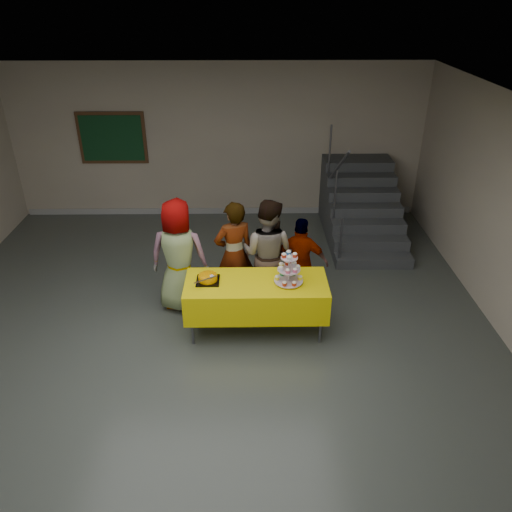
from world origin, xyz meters
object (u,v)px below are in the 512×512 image
at_px(schoolchild_b, 234,254).
at_px(noticeboard, 112,138).
at_px(schoolchild_d, 301,262).
at_px(schoolchild_a, 179,256).
at_px(staircase, 359,207).
at_px(schoolchild_c, 267,253).
at_px(bake_table, 256,296).
at_px(cupcake_stand, 289,271).
at_px(bear_cake, 208,277).

bearing_deg(schoolchild_b, noticeboard, -74.53).
distance_m(schoolchild_d, noticeboard, 4.80).
distance_m(schoolchild_a, staircase, 4.02).
bearing_deg(schoolchild_c, schoolchild_a, 27.16).
xyz_separation_m(bake_table, schoolchild_c, (0.17, 0.71, 0.26)).
bearing_deg(schoolchild_d, cupcake_stand, 84.70).
bearing_deg(bake_table, cupcake_stand, -2.39).
bearing_deg(staircase, bear_cake, -130.34).
bearing_deg(staircase, cupcake_stand, -116.67).
distance_m(bear_cake, schoolchild_d, 1.46).
distance_m(cupcake_stand, schoolchild_d, 0.80).
distance_m(cupcake_stand, schoolchild_a, 1.63).
xyz_separation_m(schoolchild_a, noticeboard, (-1.63, 3.37, 0.76)).
relative_size(bake_table, staircase, 0.78).
height_order(cupcake_stand, bear_cake, cupcake_stand).
height_order(schoolchild_a, staircase, staircase).
height_order(cupcake_stand, schoolchild_a, schoolchild_a).
bearing_deg(bear_cake, noticeboard, 117.82).
distance_m(bear_cake, schoolchild_c, 1.05).
bearing_deg(bake_table, noticeboard, 124.35).
bearing_deg(bake_table, schoolchild_c, 76.45).
height_order(bake_table, noticeboard, noticeboard).
distance_m(bake_table, bear_cake, 0.69).
bearing_deg(schoolchild_a, bake_table, 155.43).
bearing_deg(schoolchild_a, schoolchild_d, -172.43).
distance_m(bear_cake, staircase, 4.10).
bearing_deg(schoolchild_d, schoolchild_c, 11.44).
relative_size(bear_cake, noticeboard, 0.28).
height_order(bake_table, schoolchild_d, schoolchild_d).
distance_m(schoolchild_b, schoolchild_d, 0.97).
bearing_deg(bake_table, schoolchild_a, 150.91).
xyz_separation_m(bear_cake, schoolchild_b, (0.33, 0.69, -0.03)).
distance_m(schoolchild_a, schoolchild_b, 0.79).
height_order(bake_table, cupcake_stand, cupcake_stand).
xyz_separation_m(bake_table, schoolchild_a, (-1.08, 0.60, 0.28)).
xyz_separation_m(cupcake_stand, bear_cake, (-1.06, 0.05, -0.12)).
bearing_deg(noticeboard, cupcake_stand, -51.83).
relative_size(staircase, noticeboard, 1.85).
distance_m(bake_table, schoolchild_d, 0.96).
xyz_separation_m(schoolchild_a, staircase, (3.09, 2.54, -0.35)).
bearing_deg(noticeboard, schoolchild_b, -53.54).
height_order(schoolchild_b, schoolchild_d, schoolchild_b).
xyz_separation_m(schoolchild_c, schoolchild_d, (0.49, -0.01, -0.14)).
height_order(bear_cake, schoolchild_d, schoolchild_d).
height_order(bake_table, staircase, staircase).
distance_m(bake_table, schoolchild_c, 0.77).
bearing_deg(schoolchild_a, staircase, -136.10).
distance_m(bake_table, schoolchild_b, 0.82).
xyz_separation_m(bear_cake, schoolchild_a, (-0.45, 0.57, 0.01)).
bearing_deg(noticeboard, schoolchild_c, -48.54).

